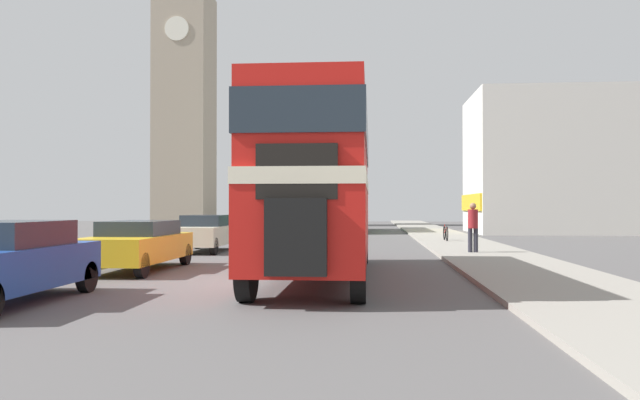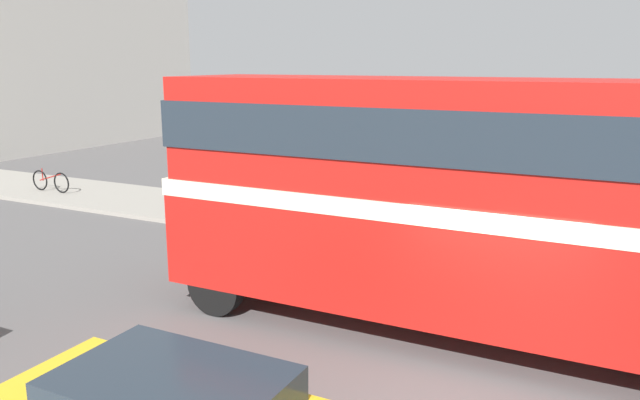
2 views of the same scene
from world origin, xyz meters
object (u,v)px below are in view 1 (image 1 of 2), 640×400
(double_decker_bus, at_px, (320,176))
(church_tower, at_px, (185,56))
(bus_distant, at_px, (350,197))
(bicycle_on_pavement, at_px, (446,233))
(car_parked_near, at_px, (5,261))
(pedestrian_walking, at_px, (473,224))
(car_parked_mid, at_px, (138,244))
(car_parked_far, at_px, (205,233))

(double_decker_bus, height_order, church_tower, church_tower)
(bus_distant, relative_size, church_tower, 0.33)
(double_decker_bus, bearing_deg, bicycle_on_pavement, 72.22)
(double_decker_bus, xyz_separation_m, car_parked_near, (-5.35, -4.67, -1.76))
(double_decker_bus, distance_m, pedestrian_walking, 9.08)
(car_parked_mid, xyz_separation_m, church_tower, (-10.72, 39.51, 15.03))
(bicycle_on_pavement, relative_size, church_tower, 0.06)
(pedestrian_walking, xyz_separation_m, bicycle_on_pavement, (-0.06, 7.81, -0.65))
(car_parked_near, bearing_deg, car_parked_far, 89.47)
(bicycle_on_pavement, bearing_deg, double_decker_bus, -107.78)
(church_tower, bearing_deg, car_parked_mid, -74.82)
(car_parked_near, height_order, car_parked_far, car_parked_near)
(bus_distant, xyz_separation_m, car_parked_mid, (-5.00, -27.64, -1.72))
(double_decker_bus, height_order, car_parked_near, double_decker_bus)
(car_parked_far, relative_size, pedestrian_walking, 2.33)
(bus_distant, distance_m, pedestrian_walking, 22.15)
(car_parked_mid, xyz_separation_m, car_parked_far, (-0.04, 7.26, 0.02))
(car_parked_near, distance_m, bicycle_on_pavement, 22.43)
(bus_distant, xyz_separation_m, pedestrian_walking, (5.15, -21.51, -1.32))
(pedestrian_walking, bearing_deg, church_tower, 122.01)
(car_parked_mid, distance_m, bicycle_on_pavement, 17.21)
(car_parked_near, bearing_deg, bicycle_on_pavement, 62.80)
(pedestrian_walking, bearing_deg, car_parked_mid, -148.85)
(bus_distant, xyz_separation_m, bicycle_on_pavement, (5.09, -13.70, -1.97))
(double_decker_bus, bearing_deg, car_parked_near, -138.92)
(car_parked_near, xyz_separation_m, car_parked_far, (0.12, 13.26, -0.03))
(church_tower, bearing_deg, bus_distant, -37.07)
(pedestrian_walking, distance_m, church_tower, 41.99)
(bus_distant, relative_size, car_parked_mid, 2.25)
(car_parked_near, relative_size, pedestrian_walking, 2.39)
(double_decker_bus, bearing_deg, car_parked_far, 121.32)
(bus_distant, bearing_deg, pedestrian_walking, -76.54)
(car_parked_mid, bearing_deg, pedestrian_walking, 31.15)
(double_decker_bus, relative_size, car_parked_near, 2.36)
(bicycle_on_pavement, bearing_deg, church_tower, 129.13)
(bicycle_on_pavement, height_order, church_tower, church_tower)
(car_parked_far, xyz_separation_m, bicycle_on_pavement, (10.13, 6.68, -0.27))
(car_parked_mid, xyz_separation_m, bicycle_on_pavement, (10.09, 13.94, -0.25))
(car_parked_far, height_order, church_tower, church_tower)
(car_parked_near, height_order, pedestrian_walking, pedestrian_walking)
(double_decker_bus, xyz_separation_m, church_tower, (-15.90, 40.85, 13.22))
(car_parked_mid, bearing_deg, church_tower, 105.18)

